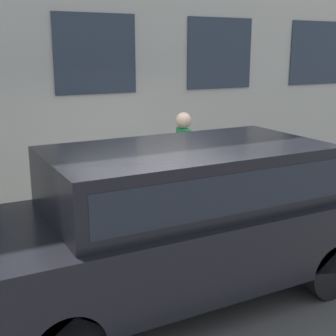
# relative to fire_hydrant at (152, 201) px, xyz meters

# --- Properties ---
(ground_plane) EXTENTS (80.00, 80.00, 0.00)m
(ground_plane) POSITION_rel_fire_hydrant_xyz_m (-0.67, 0.11, -0.50)
(ground_plane) COLOR #514F4C
(sidewalk) EXTENTS (2.76, 60.00, 0.14)m
(sidewalk) POSITION_rel_fire_hydrant_xyz_m (0.72, 0.11, -0.43)
(sidewalk) COLOR #A8A093
(sidewalk) RESTS_ON ground_plane
(fire_hydrant) EXTENTS (0.34, 0.45, 0.70)m
(fire_hydrant) POSITION_rel_fire_hydrant_xyz_m (0.00, 0.00, 0.00)
(fire_hydrant) COLOR #2D7260
(fire_hydrant) RESTS_ON sidewalk
(person) EXTENTS (0.41, 0.27, 1.68)m
(person) POSITION_rel_fire_hydrant_xyz_m (0.34, -0.76, 0.65)
(person) COLOR navy
(person) RESTS_ON sidewalk
(parked_truck_charcoal_near) EXTENTS (1.89, 5.00, 1.78)m
(parked_truck_charcoal_near) POSITION_rel_fire_hydrant_xyz_m (-1.95, 0.57, 0.51)
(parked_truck_charcoal_near) COLOR black
(parked_truck_charcoal_near) RESTS_ON ground_plane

